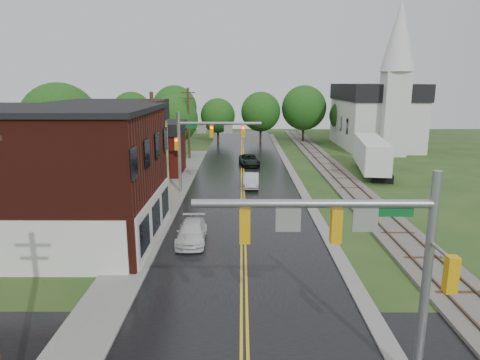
{
  "coord_description": "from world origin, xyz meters",
  "views": [
    {
      "loc": [
        -0.12,
        -10.18,
        9.72
      ],
      "look_at": [
        -0.22,
        16.82,
        3.5
      ],
      "focal_mm": 32.0,
      "sensor_mm": 36.0,
      "label": 1
    }
  ],
  "objects_px": {
    "church": "(378,109)",
    "traffic_signal_near": "(360,243)",
    "tree_left_c": "(124,127)",
    "semi_trailer": "(371,153)",
    "utility_pole_c": "(189,122)",
    "pickup_white": "(192,232)",
    "traffic_signal_far": "(203,137)",
    "suv_dark": "(249,160)",
    "sedan_silver": "(251,180)",
    "tree_left_b": "(61,123)",
    "tree_left_e": "(175,120)",
    "brick_building": "(37,176)",
    "utility_pole_b": "(154,149)"
  },
  "relations": [
    {
      "from": "pickup_white",
      "to": "semi_trailer",
      "type": "relative_size",
      "value": 0.36
    },
    {
      "from": "tree_left_c",
      "to": "utility_pole_b",
      "type": "bearing_deg",
      "value": -68.51
    },
    {
      "from": "traffic_signal_near",
      "to": "tree_left_b",
      "type": "distance_m",
      "value": 36.73
    },
    {
      "from": "traffic_signal_near",
      "to": "suv_dark",
      "type": "bearing_deg",
      "value": 94.06
    },
    {
      "from": "utility_pole_c",
      "to": "sedan_silver",
      "type": "height_order",
      "value": "utility_pole_c"
    },
    {
      "from": "traffic_signal_near",
      "to": "tree_left_c",
      "type": "xyz_separation_m",
      "value": [
        -17.32,
        37.9,
        -0.46
      ]
    },
    {
      "from": "church",
      "to": "suv_dark",
      "type": "distance_m",
      "value": 24.39
    },
    {
      "from": "pickup_white",
      "to": "utility_pole_b",
      "type": "bearing_deg",
      "value": 115.3
    },
    {
      "from": "utility_pole_c",
      "to": "sedan_silver",
      "type": "relative_size",
      "value": 2.27
    },
    {
      "from": "traffic_signal_near",
      "to": "church",
      "type": "bearing_deg",
      "value": 72.28
    },
    {
      "from": "brick_building",
      "to": "traffic_signal_near",
      "type": "xyz_separation_m",
      "value": [
        15.96,
        -13.0,
        0.82
      ]
    },
    {
      "from": "suv_dark",
      "to": "semi_trailer",
      "type": "height_order",
      "value": "semi_trailer"
    },
    {
      "from": "utility_pole_c",
      "to": "semi_trailer",
      "type": "height_order",
      "value": "utility_pole_c"
    },
    {
      "from": "brick_building",
      "to": "semi_trailer",
      "type": "bearing_deg",
      "value": 37.6
    },
    {
      "from": "church",
      "to": "pickup_white",
      "type": "height_order",
      "value": "church"
    },
    {
      "from": "pickup_white",
      "to": "suv_dark",
      "type": "bearing_deg",
      "value": 79.41
    },
    {
      "from": "brick_building",
      "to": "semi_trailer",
      "type": "distance_m",
      "value": 33.23
    },
    {
      "from": "church",
      "to": "brick_building",
      "type": "bearing_deg",
      "value": -129.98
    },
    {
      "from": "traffic_signal_near",
      "to": "traffic_signal_far",
      "type": "xyz_separation_m",
      "value": [
        -6.94,
        25.0,
        0.01
      ]
    },
    {
      "from": "utility_pole_c",
      "to": "semi_trailer",
      "type": "relative_size",
      "value": 0.75
    },
    {
      "from": "traffic_signal_far",
      "to": "pickup_white",
      "type": "height_order",
      "value": "traffic_signal_far"
    },
    {
      "from": "tree_left_c",
      "to": "semi_trailer",
      "type": "relative_size",
      "value": 0.64
    },
    {
      "from": "tree_left_c",
      "to": "tree_left_e",
      "type": "relative_size",
      "value": 0.94
    },
    {
      "from": "church",
      "to": "tree_left_c",
      "type": "bearing_deg",
      "value": -157.76
    },
    {
      "from": "pickup_white",
      "to": "traffic_signal_near",
      "type": "bearing_deg",
      "value": -63.96
    },
    {
      "from": "suv_dark",
      "to": "pickup_white",
      "type": "bearing_deg",
      "value": -104.45
    },
    {
      "from": "traffic_signal_far",
      "to": "brick_building",
      "type": "bearing_deg",
      "value": -126.92
    },
    {
      "from": "utility_pole_b",
      "to": "tree_left_e",
      "type": "distance_m",
      "value": 23.99
    },
    {
      "from": "church",
      "to": "pickup_white",
      "type": "relative_size",
      "value": 4.65
    },
    {
      "from": "traffic_signal_near",
      "to": "utility_pole_b",
      "type": "xyz_separation_m",
      "value": [
        -10.27,
        20.0,
        -0.25
      ]
    },
    {
      "from": "traffic_signal_near",
      "to": "traffic_signal_far",
      "type": "bearing_deg",
      "value": 105.52
    },
    {
      "from": "sedan_silver",
      "to": "utility_pole_b",
      "type": "bearing_deg",
      "value": -135.34
    },
    {
      "from": "utility_pole_b",
      "to": "pickup_white",
      "type": "relative_size",
      "value": 2.09
    },
    {
      "from": "traffic_signal_near",
      "to": "tree_left_b",
      "type": "xyz_separation_m",
      "value": [
        -21.32,
        29.9,
        0.75
      ]
    },
    {
      "from": "utility_pole_b",
      "to": "suv_dark",
      "type": "height_order",
      "value": "utility_pole_b"
    },
    {
      "from": "brick_building",
      "to": "semi_trailer",
      "type": "relative_size",
      "value": 1.19
    },
    {
      "from": "tree_left_c",
      "to": "church",
      "type": "bearing_deg",
      "value": 22.24
    },
    {
      "from": "tree_left_e",
      "to": "sedan_silver",
      "type": "height_order",
      "value": "tree_left_e"
    },
    {
      "from": "church",
      "to": "semi_trailer",
      "type": "height_order",
      "value": "church"
    },
    {
      "from": "sedan_silver",
      "to": "pickup_white",
      "type": "relative_size",
      "value": 0.92
    },
    {
      "from": "tree_left_c",
      "to": "traffic_signal_near",
      "type": "bearing_deg",
      "value": -65.44
    },
    {
      "from": "traffic_signal_near",
      "to": "tree_left_c",
      "type": "height_order",
      "value": "tree_left_c"
    },
    {
      "from": "pickup_white",
      "to": "semi_trailer",
      "type": "height_order",
      "value": "semi_trailer"
    },
    {
      "from": "traffic_signal_near",
      "to": "utility_pole_c",
      "type": "height_order",
      "value": "utility_pole_c"
    },
    {
      "from": "traffic_signal_near",
      "to": "utility_pole_b",
      "type": "distance_m",
      "value": 22.49
    },
    {
      "from": "suv_dark",
      "to": "utility_pole_b",
      "type": "bearing_deg",
      "value": -118.62
    },
    {
      "from": "church",
      "to": "traffic_signal_near",
      "type": "distance_m",
      "value": 54.32
    },
    {
      "from": "tree_left_b",
      "to": "tree_left_c",
      "type": "xyz_separation_m",
      "value": [
        4.0,
        8.0,
        -1.21
      ]
    },
    {
      "from": "church",
      "to": "semi_trailer",
      "type": "bearing_deg",
      "value": -108.52
    },
    {
      "from": "traffic_signal_far",
      "to": "sedan_silver",
      "type": "bearing_deg",
      "value": 25.08
    }
  ]
}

